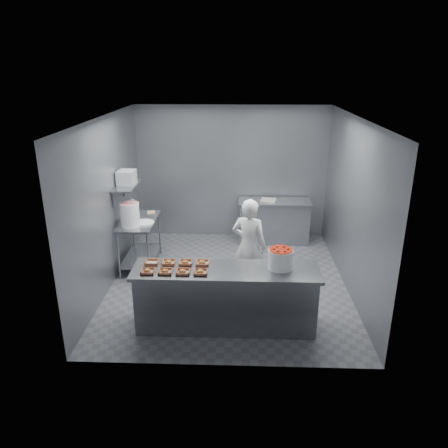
# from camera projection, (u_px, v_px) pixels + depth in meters

# --- Properties ---
(floor) EXTENTS (4.50, 4.50, 0.00)m
(floor) POSITION_uv_depth(u_px,v_px,m) (228.00, 282.00, 7.60)
(floor) COLOR #4C4C51
(floor) RESTS_ON ground
(ceiling) EXTENTS (4.50, 4.50, 0.00)m
(ceiling) POSITION_uv_depth(u_px,v_px,m) (229.00, 117.00, 6.63)
(ceiling) COLOR white
(ceiling) RESTS_ON wall_back
(wall_back) EXTENTS (4.00, 0.04, 2.80)m
(wall_back) POSITION_uv_depth(u_px,v_px,m) (232.00, 173.00, 9.23)
(wall_back) COLOR slate
(wall_back) RESTS_ON ground
(wall_left) EXTENTS (0.04, 4.50, 2.80)m
(wall_left) POSITION_uv_depth(u_px,v_px,m) (108.00, 204.00, 7.19)
(wall_left) COLOR slate
(wall_left) RESTS_ON ground
(wall_right) EXTENTS (0.04, 4.50, 2.80)m
(wall_right) POSITION_uv_depth(u_px,v_px,m) (352.00, 206.00, 7.04)
(wall_right) COLOR slate
(wall_right) RESTS_ON ground
(service_counter) EXTENTS (2.60, 0.70, 0.90)m
(service_counter) POSITION_uv_depth(u_px,v_px,m) (226.00, 298.00, 6.18)
(service_counter) COLOR slate
(service_counter) RESTS_ON ground
(prep_table) EXTENTS (0.60, 1.20, 0.90)m
(prep_table) POSITION_uv_depth(u_px,v_px,m) (140.00, 236.00, 8.02)
(prep_table) COLOR slate
(prep_table) RESTS_ON ground
(back_counter) EXTENTS (1.50, 0.60, 0.90)m
(back_counter) POSITION_uv_depth(u_px,v_px,m) (274.00, 221.00, 9.19)
(back_counter) COLOR slate
(back_counter) RESTS_ON ground
(wall_shelf) EXTENTS (0.35, 0.90, 0.03)m
(wall_shelf) POSITION_uv_depth(u_px,v_px,m) (127.00, 185.00, 7.69)
(wall_shelf) COLOR slate
(wall_shelf) RESTS_ON wall_left
(tray_0) EXTENTS (0.19, 0.18, 0.06)m
(tray_0) POSITION_uv_depth(u_px,v_px,m) (148.00, 271.00, 5.92)
(tray_0) COLOR tan
(tray_0) RESTS_ON service_counter
(tray_1) EXTENTS (0.19, 0.18, 0.06)m
(tray_1) POSITION_uv_depth(u_px,v_px,m) (165.00, 271.00, 5.91)
(tray_1) COLOR tan
(tray_1) RESTS_ON service_counter
(tray_2) EXTENTS (0.19, 0.18, 0.06)m
(tray_2) POSITION_uv_depth(u_px,v_px,m) (183.00, 272.00, 5.90)
(tray_2) COLOR tan
(tray_2) RESTS_ON service_counter
(tray_3) EXTENTS (0.19, 0.18, 0.06)m
(tray_3) POSITION_uv_depth(u_px,v_px,m) (201.00, 272.00, 5.89)
(tray_3) COLOR tan
(tray_3) RESTS_ON service_counter
(tray_4) EXTENTS (0.19, 0.18, 0.04)m
(tray_4) POSITION_uv_depth(u_px,v_px,m) (152.00, 262.00, 6.19)
(tray_4) COLOR tan
(tray_4) RESTS_ON service_counter
(tray_5) EXTENTS (0.19, 0.18, 0.06)m
(tray_5) POSITION_uv_depth(u_px,v_px,m) (169.00, 262.00, 6.18)
(tray_5) COLOR tan
(tray_5) RESTS_ON service_counter
(tray_6) EXTENTS (0.19, 0.18, 0.06)m
(tray_6) POSITION_uv_depth(u_px,v_px,m) (186.00, 262.00, 6.17)
(tray_6) COLOR tan
(tray_6) RESTS_ON service_counter
(tray_7) EXTENTS (0.19, 0.18, 0.06)m
(tray_7) POSITION_uv_depth(u_px,v_px,m) (202.00, 263.00, 6.16)
(tray_7) COLOR tan
(tray_7) RESTS_ON service_counter
(worker) EXTENTS (0.67, 0.55, 1.59)m
(worker) POSITION_uv_depth(u_px,v_px,m) (249.00, 246.00, 7.06)
(worker) COLOR white
(worker) RESTS_ON ground
(strawberry_tub) EXTENTS (0.34, 0.34, 0.28)m
(strawberry_tub) POSITION_uv_depth(u_px,v_px,m) (281.00, 258.00, 6.00)
(strawberry_tub) COLOR white
(strawberry_tub) RESTS_ON service_counter
(glaze_bucket) EXTENTS (0.35, 0.33, 0.51)m
(glaze_bucket) POSITION_uv_depth(u_px,v_px,m) (130.00, 214.00, 7.55)
(glaze_bucket) COLOR white
(glaze_bucket) RESTS_ON prep_table
(bucket_lid) EXTENTS (0.39, 0.39, 0.03)m
(bucket_lid) POSITION_uv_depth(u_px,v_px,m) (145.00, 223.00, 7.76)
(bucket_lid) COLOR white
(bucket_lid) RESTS_ON prep_table
(rag) EXTENTS (0.17, 0.15, 0.02)m
(rag) POSITION_uv_depth(u_px,v_px,m) (151.00, 212.00, 8.31)
(rag) COLOR #CCB28C
(rag) RESTS_ON prep_table
(appliance) EXTENTS (0.31, 0.34, 0.25)m
(appliance) POSITION_uv_depth(u_px,v_px,m) (127.00, 177.00, 7.68)
(appliance) COLOR gray
(appliance) RESTS_ON wall_shelf
(paper_stack) EXTENTS (0.34, 0.29, 0.04)m
(paper_stack) POSITION_uv_depth(u_px,v_px,m) (268.00, 200.00, 9.04)
(paper_stack) COLOR silver
(paper_stack) RESTS_ON back_counter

